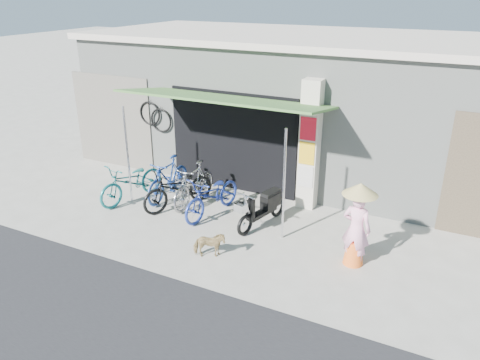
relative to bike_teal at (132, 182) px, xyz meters
The scene contains 13 objects.
ground 3.19m from the bike_teal, 15.65° to the right, with size 80.00×80.00×0.00m, color #ACA79B.
bicycle_shop 5.39m from the bike_teal, 54.45° to the left, with size 12.30×5.30×3.66m.
shop_pillar 4.32m from the bike_teal, 22.33° to the left, with size 0.42×0.44×3.00m.
awning 3.04m from the bike_teal, 20.01° to the left, with size 4.60×1.88×2.72m.
neighbour_left 2.75m from the bike_teal, 138.48° to the left, with size 2.60×0.06×2.60m, color #6B665B.
bike_teal is the anchor object (origin of this frame).
bike_blue 0.86m from the bike_teal, 36.11° to the left, with size 0.48×1.70×1.02m, color #204296.
bike_black 1.25m from the bike_teal, ahead, with size 0.65×1.86×0.98m, color black.
bike_silver 1.53m from the bike_teal, 18.32° to the left, with size 0.48×1.70×1.02m, color #9A9B9F.
bike_navy 2.14m from the bike_teal, ahead, with size 0.64×1.83×0.96m, color navy.
street_dog 3.29m from the bike_teal, 25.58° to the right, with size 0.28×0.62×0.52m, color tan.
moped 3.35m from the bike_teal, ahead, with size 0.60×1.59×0.91m.
nun 5.52m from the bike_teal, ahead, with size 0.64×0.64×1.64m.
Camera 1 is at (3.92, -7.25, 4.86)m, focal length 35.00 mm.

